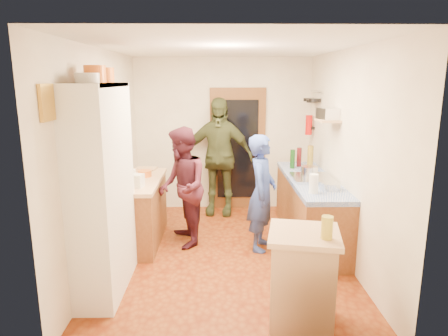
{
  "coord_description": "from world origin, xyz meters",
  "views": [
    {
      "loc": [
        -0.1,
        -4.84,
        2.23
      ],
      "look_at": [
        -0.01,
        0.15,
        1.12
      ],
      "focal_mm": 32.0,
      "sensor_mm": 36.0,
      "label": 1
    }
  ],
  "objects_px": {
    "hutch_body": "(103,190)",
    "person_left": "(184,187)",
    "right_counter_base": "(310,211)",
    "island_base": "(302,281)",
    "person_back": "(219,157)",
    "person_hob": "(264,194)"
  },
  "relations": [
    {
      "from": "hutch_body",
      "to": "person_left",
      "type": "distance_m",
      "value": 1.43
    },
    {
      "from": "hutch_body",
      "to": "right_counter_base",
      "type": "distance_m",
      "value": 2.9
    },
    {
      "from": "right_counter_base",
      "to": "hutch_body",
      "type": "bearing_deg",
      "value": -152.53
    },
    {
      "from": "island_base",
      "to": "person_left",
      "type": "bearing_deg",
      "value": 122.65
    },
    {
      "from": "person_back",
      "to": "right_counter_base",
      "type": "bearing_deg",
      "value": -33.59
    },
    {
      "from": "person_left",
      "to": "person_hob",
      "type": "bearing_deg",
      "value": 65.02
    },
    {
      "from": "right_counter_base",
      "to": "person_left",
      "type": "xyz_separation_m",
      "value": [
        -1.76,
        -0.11,
        0.39
      ]
    },
    {
      "from": "island_base",
      "to": "person_hob",
      "type": "height_order",
      "value": "person_hob"
    },
    {
      "from": "hutch_body",
      "to": "person_left",
      "type": "xyz_separation_m",
      "value": [
        0.74,
        1.19,
        -0.29
      ]
    },
    {
      "from": "right_counter_base",
      "to": "island_base",
      "type": "relative_size",
      "value": 2.56
    },
    {
      "from": "person_left",
      "to": "island_base",
      "type": "bearing_deg",
      "value": 19.41
    },
    {
      "from": "person_left",
      "to": "person_back",
      "type": "xyz_separation_m",
      "value": [
        0.49,
        1.27,
        0.16
      ]
    },
    {
      "from": "hutch_body",
      "to": "island_base",
      "type": "relative_size",
      "value": 2.56
    },
    {
      "from": "right_counter_base",
      "to": "person_back",
      "type": "xyz_separation_m",
      "value": [
        -1.27,
        1.16,
        0.56
      ]
    },
    {
      "from": "person_hob",
      "to": "hutch_body",
      "type": "bearing_deg",
      "value": 134.52
    },
    {
      "from": "hutch_body",
      "to": "person_back",
      "type": "relative_size",
      "value": 1.12
    },
    {
      "from": "right_counter_base",
      "to": "person_hob",
      "type": "distance_m",
      "value": 0.84
    },
    {
      "from": "right_counter_base",
      "to": "person_back",
      "type": "height_order",
      "value": "person_back"
    },
    {
      "from": "hutch_body",
      "to": "person_back",
      "type": "xyz_separation_m",
      "value": [
        1.23,
        2.46,
        -0.12
      ]
    },
    {
      "from": "person_hob",
      "to": "person_back",
      "type": "height_order",
      "value": "person_back"
    },
    {
      "from": "island_base",
      "to": "person_back",
      "type": "bearing_deg",
      "value": 103.1
    },
    {
      "from": "person_left",
      "to": "hutch_body",
      "type": "bearing_deg",
      "value": -45.2
    }
  ]
}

